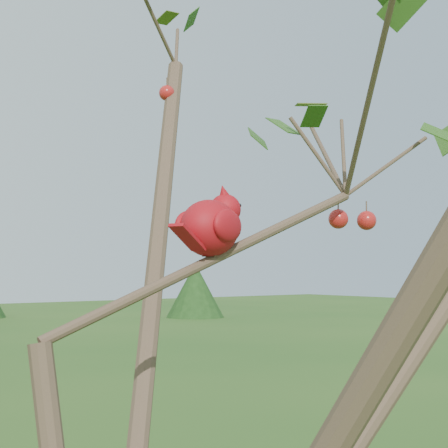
# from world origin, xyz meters

# --- Properties ---
(crabapple_tree) EXTENTS (2.35, 2.05, 2.95)m
(crabapple_tree) POSITION_xyz_m (0.03, -0.02, 2.12)
(crabapple_tree) COLOR #473626
(crabapple_tree) RESTS_ON ground
(cardinal) EXTENTS (0.19, 0.13, 0.14)m
(cardinal) POSITION_xyz_m (0.25, 0.08, 2.13)
(cardinal) COLOR #A60E10
(cardinal) RESTS_ON ground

